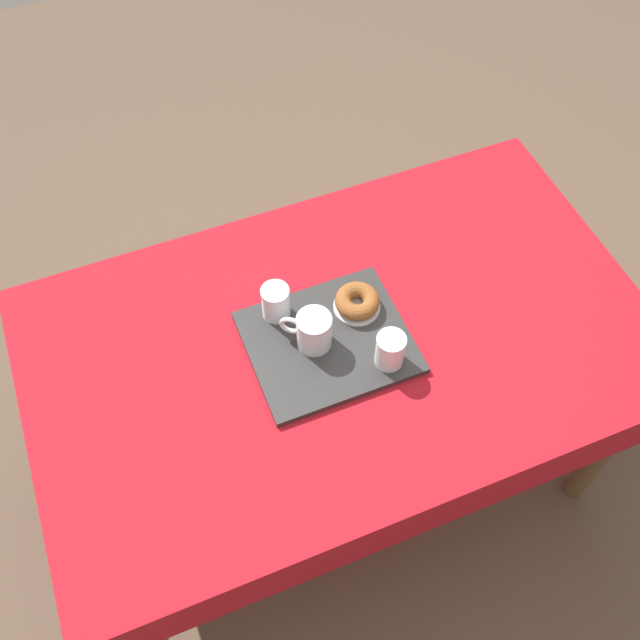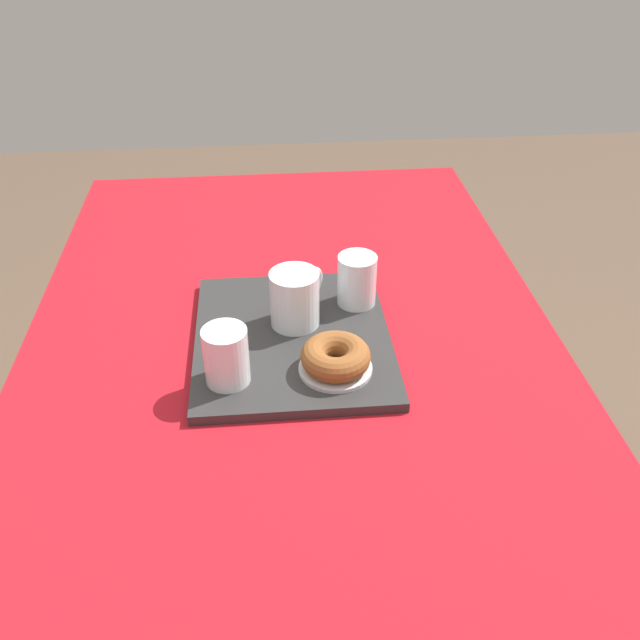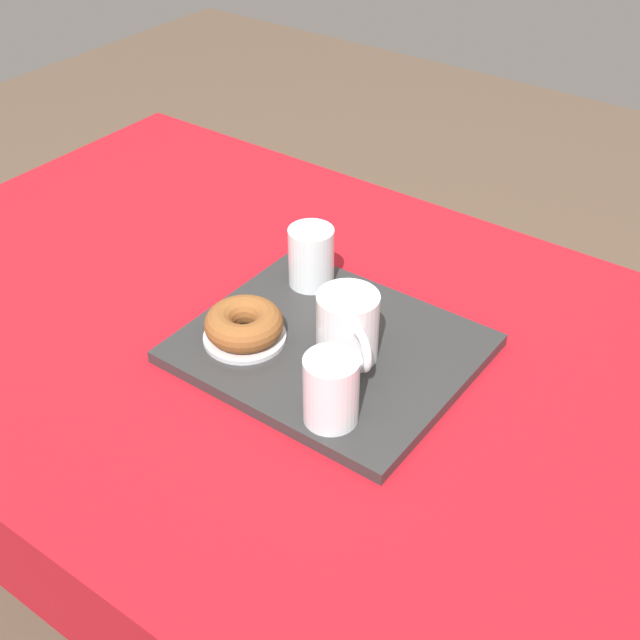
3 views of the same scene
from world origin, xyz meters
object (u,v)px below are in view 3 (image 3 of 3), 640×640
dining_table (309,394)px  sugar_donut_left (244,323)px  water_glass_far (331,393)px  donut_plate_left (245,337)px  tea_mug_left (348,329)px  water_glass_near (311,260)px  serving_tray (328,350)px

dining_table → sugar_donut_left: (0.07, 0.06, 0.14)m
water_glass_far → donut_plate_left: 0.20m
dining_table → tea_mug_left: size_ratio=13.34×
dining_table → sugar_donut_left: size_ratio=13.79×
water_glass_far → donut_plate_left: bearing=-17.1°
dining_table → donut_plate_left: 0.15m
water_glass_far → donut_plate_left: (0.19, -0.06, -0.04)m
tea_mug_left → water_glass_far: 0.13m
water_glass_near → donut_plate_left: water_glass_near is taller
water_glass_near → sugar_donut_left: 0.17m
serving_tray → donut_plate_left: (0.10, 0.06, 0.01)m
dining_table → water_glass_far: water_glass_far is taller
donut_plate_left → tea_mug_left: bearing=-158.4°
dining_table → serving_tray: 0.11m
dining_table → sugar_donut_left: bearing=43.6°
sugar_donut_left → water_glass_near: bearing=-87.0°
serving_tray → sugar_donut_left: 0.12m
tea_mug_left → water_glass_far: size_ratio=1.22×
serving_tray → water_glass_far: bearing=127.2°
water_glass_near → donut_plate_left: (-0.01, 0.17, -0.04)m
serving_tray → water_glass_near: 0.17m
serving_tray → water_glass_far: water_glass_far is taller
dining_table → serving_tray: bearing=172.5°
water_glass_far → donut_plate_left: size_ratio=0.80×
water_glass_near → water_glass_far: 0.30m
serving_tray → water_glass_near: size_ratio=4.11×
serving_tray → donut_plate_left: donut_plate_left is taller
dining_table → donut_plate_left: bearing=43.6°
dining_table → water_glass_far: 0.23m
dining_table → water_glass_near: (0.07, -0.11, 0.16)m
donut_plate_left → sugar_donut_left: size_ratio=1.06×
water_glass_far → sugar_donut_left: bearing=-17.1°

